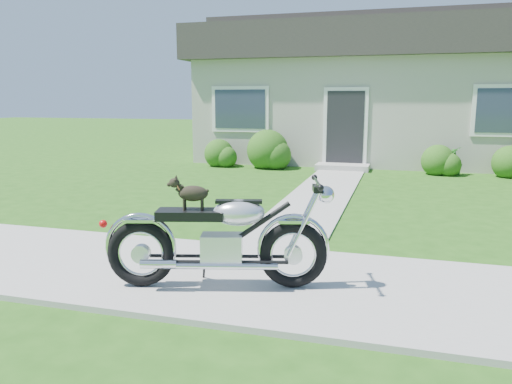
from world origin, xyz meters
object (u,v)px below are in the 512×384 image
Objects in this scene: house at (404,90)px; motorcycle_with_dog at (222,239)px; potted_plant_right at (454,161)px; potted_plant_left at (260,154)px.

house is 12.58m from motorcycle_with_dog.
house is 4.10m from potted_plant_right.
potted_plant_left is at bearing -137.68° from house.
potted_plant_right is (1.29, -3.44, -1.80)m from house.
potted_plant_left is 9.17m from motorcycle_with_dog.
house is at bearing 110.48° from potted_plant_right.
motorcycle_with_dog is at bearing -108.28° from potted_plant_right.
potted_plant_left is 0.35× the size of motorcycle_with_dog.
house is 5.42m from potted_plant_left.
potted_plant_right is 0.32× the size of motorcycle_with_dog.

